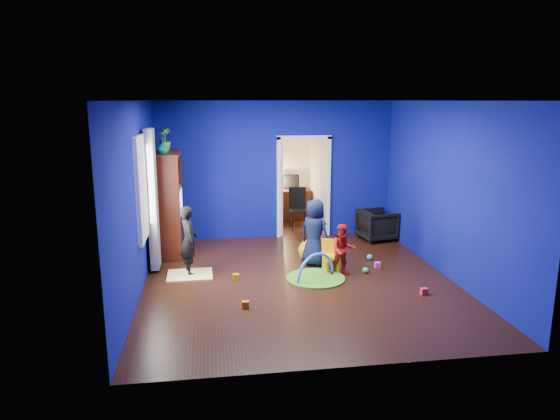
{
  "coord_description": "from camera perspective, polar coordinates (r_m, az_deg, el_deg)",
  "views": [
    {
      "loc": [
        -1.42,
        -7.63,
        2.91
      ],
      "look_at": [
        -0.25,
        0.4,
        1.11
      ],
      "focal_mm": 32.0,
      "sensor_mm": 36.0,
      "label": 1
    }
  ],
  "objects": [
    {
      "name": "toy_1",
      "position": [
        9.45,
        10.2,
        -5.31
      ],
      "size": [
        0.11,
        0.11,
        0.11
      ],
      "primitive_type": "sphere",
      "color": "#26A8D8",
      "rests_on": "floor"
    },
    {
      "name": "toddler_red",
      "position": [
        8.48,
        7.21,
        -4.54
      ],
      "size": [
        0.45,
        0.36,
        0.88
      ],
      "primitive_type": "imported",
      "rotation": [
        0.0,
        0.0,
        -0.05
      ],
      "color": "red",
      "rests_on": "floor"
    },
    {
      "name": "ceiling",
      "position": [
        7.76,
        2.31,
        12.39
      ],
      "size": [
        5.0,
        5.5,
        0.01
      ],
      "primitive_type": "cube",
      "color": "white",
      "rests_on": "wall_back"
    },
    {
      "name": "doorway",
      "position": [
        10.74,
        2.69,
        2.48
      ],
      "size": [
        1.16,
        0.1,
        2.1
      ],
      "primitive_type": "cube",
      "color": "white",
      "rests_on": "floor"
    },
    {
      "name": "book_shelf",
      "position": [
        12.2,
        1.29,
        8.29
      ],
      "size": [
        0.88,
        0.24,
        0.04
      ],
      "primitive_type": "cube",
      "color": "white",
      "rests_on": "study_desk"
    },
    {
      "name": "toy_2",
      "position": [
        7.27,
        -3.97,
        -10.72
      ],
      "size": [
        0.1,
        0.08,
        0.1
      ],
      "primitive_type": "cube",
      "color": "#ED5F0C",
      "rests_on": "floor"
    },
    {
      "name": "child_black",
      "position": [
        8.56,
        -10.39,
        -3.44
      ],
      "size": [
        0.38,
        0.49,
        1.19
      ],
      "primitive_type": "imported",
      "rotation": [
        0.0,
        0.0,
        1.81
      ],
      "color": "black",
      "rests_on": "floor"
    },
    {
      "name": "alcove",
      "position": [
        11.56,
        1.88,
        4.21
      ],
      "size": [
        1.0,
        1.75,
        2.5
      ],
      "primitive_type": null,
      "color": "silver",
      "rests_on": "floor"
    },
    {
      "name": "wall_left",
      "position": [
        7.85,
        -16.05,
        1.26
      ],
      "size": [
        0.02,
        5.5,
        2.9
      ],
      "primitive_type": "cube",
      "color": "navy",
      "rests_on": "floor"
    },
    {
      "name": "toy_5",
      "position": [
        8.35,
        -5.06,
        -7.61
      ],
      "size": [
        0.1,
        0.08,
        0.1
      ],
      "primitive_type": "cube",
      "color": "orange",
      "rests_on": "floor"
    },
    {
      "name": "wall_front",
      "position": [
        5.29,
        7.63,
        -3.66
      ],
      "size": [
        5.0,
        0.02,
        2.9
      ],
      "primitive_type": "cube",
      "color": "navy",
      "rests_on": "floor"
    },
    {
      "name": "potted_plant",
      "position": [
        9.75,
        -13.09,
        7.85
      ],
      "size": [
        0.32,
        0.32,
        0.44
      ],
      "primitive_type": "imported",
      "rotation": [
        0.0,
        0.0,
        -0.42
      ],
      "color": "#368E33",
      "rests_on": "tv_armoire"
    },
    {
      "name": "play_mat",
      "position": [
        8.39,
        4.11,
        -7.77
      ],
      "size": [
        0.97,
        0.97,
        0.03
      ],
      "primitive_type": "cylinder",
      "color": "green",
      "rests_on": "floor"
    },
    {
      "name": "window_left",
      "position": [
        8.17,
        -15.67,
        2.42
      ],
      "size": [
        0.03,
        0.95,
        1.55
      ],
      "primitive_type": "cube",
      "color": "white",
      "rests_on": "wall_left"
    },
    {
      "name": "child_navy",
      "position": [
        8.9,
        3.98,
        -2.58
      ],
      "size": [
        0.68,
        0.69,
        1.21
      ],
      "primitive_type": "imported",
      "rotation": [
        0.0,
        0.0,
        2.33
      ],
      "color": "#10153D",
      "rests_on": "floor"
    },
    {
      "name": "tv_armoire",
      "position": [
        9.7,
        -12.84,
        0.67
      ],
      "size": [
        0.58,
        1.14,
        1.96
      ],
      "primitive_type": "cube",
      "color": "#391409",
      "rests_on": "floor"
    },
    {
      "name": "toy_4",
      "position": [
        9.05,
        11.08,
        -6.18
      ],
      "size": [
        0.1,
        0.08,
        0.1
      ],
      "primitive_type": "cube",
      "color": "#D550C9",
      "rests_on": "floor"
    },
    {
      "name": "toy_arch",
      "position": [
        8.38,
        4.11,
        -7.73
      ],
      "size": [
        0.76,
        0.5,
        0.86
      ],
      "primitive_type": "torus",
      "rotation": [
        1.57,
        0.0,
        0.56
      ],
      "color": "#3F8CD8",
      "rests_on": "floor"
    },
    {
      "name": "yellow_blanket",
      "position": [
        8.64,
        -10.26,
        -7.31
      ],
      "size": [
        0.76,
        0.61,
        0.03
      ],
      "primitive_type": "cube",
      "rotation": [
        0.0,
        0.0,
        0.01
      ],
      "color": "#F2E07A",
      "rests_on": "floor"
    },
    {
      "name": "floor",
      "position": [
        8.29,
        2.13,
        -8.09
      ],
      "size": [
        5.0,
        5.5,
        0.01
      ],
      "primitive_type": "cube",
      "color": "black",
      "rests_on": "ground"
    },
    {
      "name": "toy_3",
      "position": [
        8.74,
        9.76,
        -6.78
      ],
      "size": [
        0.11,
        0.11,
        0.11
      ],
      "primitive_type": "sphere",
      "color": "green",
      "rests_on": "floor"
    },
    {
      "name": "crt_tv",
      "position": [
        9.69,
        -12.62,
        0.91
      ],
      "size": [
        0.46,
        0.7,
        0.54
      ],
      "primitive_type": "cube",
      "color": "silver",
      "rests_on": "tv_armoire"
    },
    {
      "name": "desk_lamp",
      "position": [
        12.24,
        0.01,
        3.16
      ],
      "size": [
        0.14,
        0.14,
        0.14
      ],
      "primitive_type": "sphere",
      "color": "#FFD88C",
      "rests_on": "study_desk"
    },
    {
      "name": "kid_chair",
      "position": [
        8.69,
        5.86,
        -5.43
      ],
      "size": [
        0.35,
        0.35,
        0.5
      ],
      "primitive_type": "cube",
      "rotation": [
        0.0,
        0.0,
        -0.27
      ],
      "color": "yellow",
      "rests_on": "floor"
    },
    {
      "name": "hopper_ball",
      "position": [
        9.24,
        3.31,
        -4.64
      ],
      "size": [
        0.39,
        0.39,
        0.39
      ],
      "primitive_type": "sphere",
      "color": "yellow",
      "rests_on": "floor"
    },
    {
      "name": "wall_right",
      "position": [
        8.7,
        18.64,
        2.15
      ],
      "size": [
        0.02,
        5.5,
        2.9
      ],
      "primitive_type": "cube",
      "color": "navy",
      "rests_on": "floor"
    },
    {
      "name": "study_desk",
      "position": [
        12.33,
        1.33,
        0.6
      ],
      "size": [
        0.88,
        0.44,
        0.75
      ],
      "primitive_type": "cube",
      "color": "#3D140A",
      "rests_on": "floor"
    },
    {
      "name": "desk_monitor",
      "position": [
        12.34,
        1.26,
        3.33
      ],
      "size": [
        0.4,
        0.05,
        0.32
      ],
      "primitive_type": "cube",
      "color": "black",
      "rests_on": "study_desk"
    },
    {
      "name": "vase",
      "position": [
        9.24,
        -13.31,
        6.9
      ],
      "size": [
        0.26,
        0.26,
        0.21
      ],
      "primitive_type": "imported",
      "rotation": [
        0.0,
        0.0,
        0.35
      ],
      "color": "#0D556A",
      "rests_on": "tv_armoire"
    },
    {
      "name": "toy_0",
      "position": [
        8.03,
        16.16,
        -8.92
      ],
      "size": [
        0.1,
        0.08,
        0.1
      ],
      "primitive_type": "cube",
      "color": "red",
      "rests_on": "floor"
    },
    {
      "name": "curtain",
      "position": [
        8.74,
        -14.37,
        1.13
      ],
      "size": [
        0.14,
        0.42,
        2.4
      ],
      "primitive_type": "cube",
      "color": "slate",
      "rests_on": "floor"
    },
    {
      "name": "folding_chair",
      "position": [
        11.38,
        2.14,
        0.03
      ],
      "size": [
        0.4,
        0.4,
        0.92
      ],
      "primitive_type": "cube",
      "color": "black",
      "rests_on": "floor"
    },
    {
      "name": "armchair",
      "position": [
        10.76,
        11.04,
        -1.69
      ],
      "size": [
        0.82,
        0.8,
        0.64
      ],
      "primitive_type": "imported",
      "rotation": [
        0.0,
        0.0,
        1.74
      ],
      "color": "black",
      "rests_on": "floor"
    },
    {
      "name": "wall_back",
      "position": [
        10.58,
        -0.49,
        4.54
      ],
      "size": [
        5.0,
        0.02,
        2.9
      ],
      "primitive_type": "cube",
      "color": "navy",
      "rests_on": "floor"
    }
  ]
}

